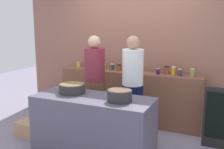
{
  "coord_description": "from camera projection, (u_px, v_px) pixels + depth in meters",
  "views": [
    {
      "loc": [
        1.74,
        -3.49,
        1.88
      ],
      "look_at": [
        0.0,
        0.35,
        1.05
      ],
      "focal_mm": 43.17,
      "sensor_mm": 36.0,
      "label": 1
    }
  ],
  "objects": [
    {
      "name": "chalkboard_sign",
      "position": [
        219.0,
        118.0,
        3.98
      ],
      "size": [
        0.46,
        0.05,
        0.94
      ],
      "color": "black",
      "rests_on": "ground"
    },
    {
      "name": "preserve_jar_4",
      "position": [
        113.0,
        67.0,
        5.14
      ],
      "size": [
        0.07,
        0.07,
        0.12
      ],
      "color": "#1F4937",
      "rests_on": "display_shelf"
    },
    {
      "name": "preserve_jar_9",
      "position": [
        167.0,
        70.0,
        4.76
      ],
      "size": [
        0.09,
        0.09,
        0.14
      ],
      "color": "brown",
      "rests_on": "display_shelf"
    },
    {
      "name": "preserve_jar_2",
      "position": [
        96.0,
        66.0,
        5.32
      ],
      "size": [
        0.09,
        0.09,
        0.1
      ],
      "color": "orange",
      "rests_on": "display_shelf"
    },
    {
      "name": "preserve_jar_0",
      "position": [
        78.0,
        64.0,
        5.49
      ],
      "size": [
        0.07,
        0.07,
        0.11
      ],
      "color": "yellow",
      "rests_on": "display_shelf"
    },
    {
      "name": "preserve_jar_7",
      "position": [
        136.0,
        68.0,
        4.95
      ],
      "size": [
        0.07,
        0.07,
        0.14
      ],
      "color": "olive",
      "rests_on": "display_shelf"
    },
    {
      "name": "preserve_jar_10",
      "position": [
        174.0,
        71.0,
        4.69
      ],
      "size": [
        0.07,
        0.07,
        0.15
      ],
      "color": "gold",
      "rests_on": "display_shelf"
    },
    {
      "name": "cooking_pot_center",
      "position": [
        120.0,
        96.0,
        3.54
      ],
      "size": [
        0.33,
        0.33,
        0.16
      ],
      "color": "#2D2D2D",
      "rests_on": "prep_table"
    },
    {
      "name": "preserve_jar_3",
      "position": [
        104.0,
        67.0,
        5.19
      ],
      "size": [
        0.09,
        0.09,
        0.11
      ],
      "color": "gold",
      "rests_on": "display_shelf"
    },
    {
      "name": "storefront_wall",
      "position": [
        135.0,
        42.0,
        5.2
      ],
      "size": [
        4.8,
        0.12,
        3.0
      ],
      "primitive_type": "cube",
      "color": "#976352",
      "rests_on": "ground"
    },
    {
      "name": "preserve_jar_6",
      "position": [
        126.0,
        68.0,
        4.93
      ],
      "size": [
        0.08,
        0.08,
        0.14
      ],
      "color": "orange",
      "rests_on": "display_shelf"
    },
    {
      "name": "ground",
      "position": [
        103.0,
        145.0,
        4.19
      ],
      "size": [
        12.0,
        12.0,
        0.0
      ],
      "primitive_type": "plane",
      "color": "gray"
    },
    {
      "name": "cooking_pot_left",
      "position": [
        72.0,
        88.0,
        3.95
      ],
      "size": [
        0.38,
        0.38,
        0.14
      ],
      "color": "#2D2D2D",
      "rests_on": "prep_table"
    },
    {
      "name": "cook_with_tongs",
      "position": [
        95.0,
        89.0,
        4.55
      ],
      "size": [
        0.35,
        0.35,
        1.66
      ],
      "color": "brown",
      "rests_on": "ground"
    },
    {
      "name": "display_shelf",
      "position": [
        128.0,
        97.0,
        5.08
      ],
      "size": [
        2.7,
        0.36,
        0.97
      ],
      "primitive_type": "cube",
      "color": "brown",
      "rests_on": "ground"
    },
    {
      "name": "preserve_jar_11",
      "position": [
        180.0,
        72.0,
        4.6
      ],
      "size": [
        0.08,
        0.08,
        0.12
      ],
      "color": "#4F2C5C",
      "rests_on": "display_shelf"
    },
    {
      "name": "preserve_jar_12",
      "position": [
        192.0,
        73.0,
        4.49
      ],
      "size": [
        0.07,
        0.07,
        0.14
      ],
      "color": "olive",
      "rests_on": "display_shelf"
    },
    {
      "name": "preserve_jar_1",
      "position": [
        88.0,
        65.0,
        5.32
      ],
      "size": [
        0.09,
        0.09,
        0.14
      ],
      "color": "#A43818",
      "rests_on": "display_shelf"
    },
    {
      "name": "cook_in_cap",
      "position": [
        132.0,
        94.0,
        4.23
      ],
      "size": [
        0.34,
        0.34,
        1.67
      ],
      "color": "#0C1336",
      "rests_on": "ground"
    },
    {
      "name": "prep_table",
      "position": [
        93.0,
        126.0,
        3.84
      ],
      "size": [
        1.7,
        0.7,
        0.85
      ],
      "primitive_type": "cube",
      "color": "#544F61",
      "rests_on": "ground"
    },
    {
      "name": "bread_crate",
      "position": [
        30.0,
        129.0,
        4.48
      ],
      "size": [
        0.43,
        0.34,
        0.25
      ],
      "primitive_type": "cube",
      "rotation": [
        0.0,
        0.0,
        -0.07
      ],
      "color": "tan",
      "rests_on": "ground"
    },
    {
      "name": "preserve_jar_8",
      "position": [
        158.0,
        71.0,
        4.73
      ],
      "size": [
        0.07,
        0.07,
        0.11
      ],
      "color": "#3D0F60",
      "rests_on": "display_shelf"
    },
    {
      "name": "preserve_jar_5",
      "position": [
        119.0,
        68.0,
        5.08
      ],
      "size": [
        0.08,
        0.08,
        0.12
      ],
      "color": "brown",
      "rests_on": "display_shelf"
    }
  ]
}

